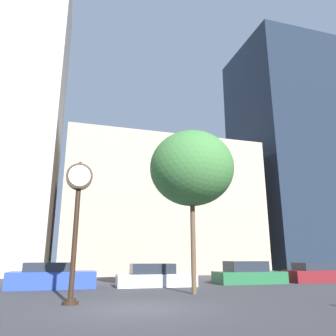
{
  "coord_description": "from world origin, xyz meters",
  "views": [
    {
      "loc": [
        -2.33,
        -11.59,
        1.69
      ],
      "look_at": [
        4.28,
        10.8,
        8.0
      ],
      "focal_mm": 35.0,
      "sensor_mm": 36.0,
      "label": 1
    }
  ],
  "objects_px": {
    "car_maroon": "(317,274)",
    "bare_tree": "(192,169)",
    "car_white": "(155,277)",
    "car_green": "(248,274)",
    "street_clock": "(78,199)",
    "car_blue": "(52,277)"
  },
  "relations": [
    {
      "from": "car_blue",
      "to": "car_green",
      "type": "bearing_deg",
      "value": 0.55
    },
    {
      "from": "car_blue",
      "to": "car_maroon",
      "type": "relative_size",
      "value": 1.03
    },
    {
      "from": "street_clock",
      "to": "car_maroon",
      "type": "relative_size",
      "value": 1.21
    },
    {
      "from": "street_clock",
      "to": "bare_tree",
      "type": "height_order",
      "value": "bare_tree"
    },
    {
      "from": "car_white",
      "to": "car_green",
      "type": "distance_m",
      "value": 6.29
    },
    {
      "from": "street_clock",
      "to": "car_maroon",
      "type": "xyz_separation_m",
      "value": [
        16.2,
        6.41,
        -3.33
      ]
    },
    {
      "from": "street_clock",
      "to": "car_green",
      "type": "xyz_separation_m",
      "value": [
        11.04,
        6.57,
        -3.29
      ]
    },
    {
      "from": "street_clock",
      "to": "car_green",
      "type": "bearing_deg",
      "value": 30.77
    },
    {
      "from": "street_clock",
      "to": "bare_tree",
      "type": "xyz_separation_m",
      "value": [
        5.56,
        1.98,
        2.18
      ]
    },
    {
      "from": "street_clock",
      "to": "car_green",
      "type": "relative_size",
      "value": 1.19
    },
    {
      "from": "bare_tree",
      "to": "car_maroon",
      "type": "bearing_deg",
      "value": 22.61
    },
    {
      "from": "car_blue",
      "to": "car_green",
      "type": "height_order",
      "value": "car_green"
    },
    {
      "from": "car_blue",
      "to": "car_white",
      "type": "height_order",
      "value": "car_blue"
    },
    {
      "from": "car_white",
      "to": "car_green",
      "type": "xyz_separation_m",
      "value": [
        6.28,
        0.31,
        0.04
      ]
    },
    {
      "from": "street_clock",
      "to": "car_white",
      "type": "xyz_separation_m",
      "value": [
        4.76,
        6.27,
        -3.33
      ]
    },
    {
      "from": "car_maroon",
      "to": "bare_tree",
      "type": "bearing_deg",
      "value": -155.13
    },
    {
      "from": "car_blue",
      "to": "bare_tree",
      "type": "height_order",
      "value": "bare_tree"
    },
    {
      "from": "car_maroon",
      "to": "bare_tree",
      "type": "xyz_separation_m",
      "value": [
        -10.64,
        -4.43,
        5.5
      ]
    },
    {
      "from": "car_green",
      "to": "bare_tree",
      "type": "xyz_separation_m",
      "value": [
        -5.48,
        -4.59,
        5.46
      ]
    },
    {
      "from": "car_white",
      "to": "car_green",
      "type": "relative_size",
      "value": 1.03
    },
    {
      "from": "car_green",
      "to": "bare_tree",
      "type": "bearing_deg",
      "value": -138.41
    },
    {
      "from": "car_blue",
      "to": "car_green",
      "type": "xyz_separation_m",
      "value": [
        12.01,
        -0.04,
        -0.01
      ]
    }
  ]
}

